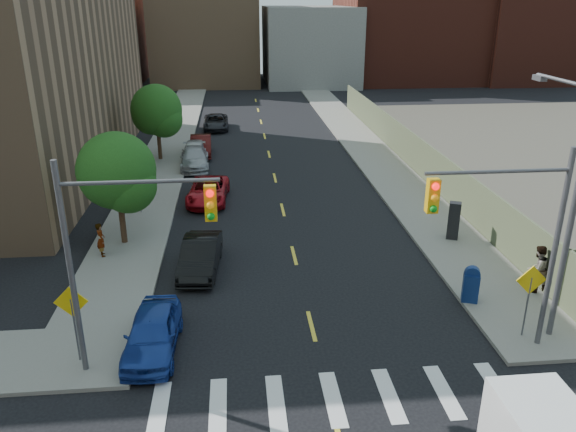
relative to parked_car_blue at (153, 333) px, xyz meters
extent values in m
cube|color=gray|center=(-2.25, 34.50, -0.63)|extent=(3.50, 73.00, 0.15)
cube|color=gray|center=(13.25, 34.50, -0.63)|extent=(3.50, 73.00, 0.15)
cube|color=#606547|center=(15.10, 21.00, 0.54)|extent=(0.12, 44.00, 2.50)
cube|color=#592319|center=(-16.50, 63.00, 5.29)|extent=(14.00, 18.00, 12.00)
cube|color=#8C6B4C|center=(-0.50, 65.00, 6.79)|extent=(14.00, 16.00, 15.00)
cube|color=gray|center=(13.50, 63.00, 4.29)|extent=(12.00, 16.00, 10.00)
cube|color=#592319|center=(27.50, 65.00, 7.29)|extent=(18.00, 18.00, 16.00)
cube|color=#592319|center=(43.50, 63.00, 8.29)|extent=(14.00, 16.00, 18.00)
cylinder|color=#59595E|center=(-2.00, -1.00, 2.79)|extent=(0.18, 0.18, 7.00)
cylinder|color=#59595E|center=(0.25, -1.00, 5.59)|extent=(4.50, 0.12, 0.12)
cube|color=#E5A50C|center=(2.20, -1.00, 4.89)|extent=(0.35, 0.30, 1.05)
cylinder|color=#59595E|center=(13.00, -1.00, 2.79)|extent=(0.18, 0.18, 7.00)
cylinder|color=#59595E|center=(10.75, -1.00, 5.59)|extent=(4.50, 0.12, 0.12)
cube|color=#E5A50C|center=(8.80, -1.00, 4.89)|extent=(0.35, 0.30, 1.05)
cylinder|color=#59595E|center=(13.70, -0.50, 3.79)|extent=(0.20, 0.20, 9.00)
cylinder|color=#59595E|center=(13.70, 1.20, 7.89)|extent=(0.12, 3.50, 0.12)
cube|color=#59595E|center=(13.70, 2.80, 7.79)|extent=(0.25, 0.60, 0.18)
cylinder|color=#59595E|center=(-2.30, -0.50, 0.49)|extent=(0.06, 0.06, 2.40)
cube|color=yellow|center=(-2.30, -0.50, 1.59)|extent=(1.06, 0.04, 1.06)
cylinder|color=#59595E|center=(12.70, -0.50, 0.49)|extent=(0.06, 0.06, 2.40)
cube|color=yellow|center=(12.70, -0.50, 1.59)|extent=(1.06, 0.04, 1.06)
cylinder|color=#59595E|center=(-2.30, 13.00, 0.49)|extent=(0.06, 0.06, 2.40)
cube|color=yellow|center=(-2.30, 13.00, 1.59)|extent=(1.06, 0.04, 1.06)
cylinder|color=#332114|center=(-2.50, 9.00, 0.61)|extent=(0.28, 0.28, 2.64)
sphere|color=#1A4112|center=(-2.50, 9.00, 3.01)|extent=(3.60, 3.60, 3.60)
sphere|color=#1A4112|center=(-2.00, 8.70, 2.41)|extent=(2.64, 2.64, 2.64)
sphere|color=#1A4112|center=(-2.90, 9.40, 2.59)|extent=(2.88, 2.88, 2.88)
cylinder|color=#332114|center=(-2.50, 24.00, 0.61)|extent=(0.28, 0.28, 2.64)
sphere|color=#1A4112|center=(-2.50, 24.00, 3.01)|extent=(3.60, 3.60, 3.60)
sphere|color=#1A4112|center=(-2.00, 23.70, 2.41)|extent=(2.64, 2.64, 2.64)
sphere|color=#1A4112|center=(-2.90, 24.40, 2.59)|extent=(2.88, 2.88, 2.88)
imported|color=#1B3A97|center=(0.00, 0.00, 0.00)|extent=(1.81, 4.20, 1.41)
imported|color=black|center=(1.30, 5.87, 0.01)|extent=(1.86, 4.44, 1.43)
imported|color=#A6101A|center=(1.30, 14.81, -0.05)|extent=(2.54, 4.89, 1.32)
imported|color=#9EA0A5|center=(0.11, 21.91, -0.02)|extent=(2.15, 4.80, 1.37)
imported|color=silver|center=(0.00, 23.88, 0.01)|extent=(1.71, 4.21, 1.43)
imported|color=#430F0D|center=(0.39, 25.30, 0.02)|extent=(1.67, 4.44, 1.45)
imported|color=black|center=(1.30, 34.17, -0.05)|extent=(2.25, 4.75, 1.31)
cube|color=black|center=(9.99, -5.75, 0.75)|extent=(1.74, 1.13, 0.84)
cube|color=navy|center=(11.80, 1.97, 0.01)|extent=(0.72, 0.63, 1.14)
cylinder|color=navy|center=(11.80, 1.97, 0.61)|extent=(0.64, 0.45, 0.59)
cube|color=black|center=(13.36, 7.91, 0.37)|extent=(0.68, 0.63, 1.85)
imported|color=gray|center=(-3.22, 7.52, 0.24)|extent=(0.57, 0.68, 1.58)
imported|color=gray|center=(14.70, 2.49, 0.42)|extent=(1.13, 0.99, 1.96)
camera|label=1|loc=(2.97, -16.36, 10.44)|focal=35.00mm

